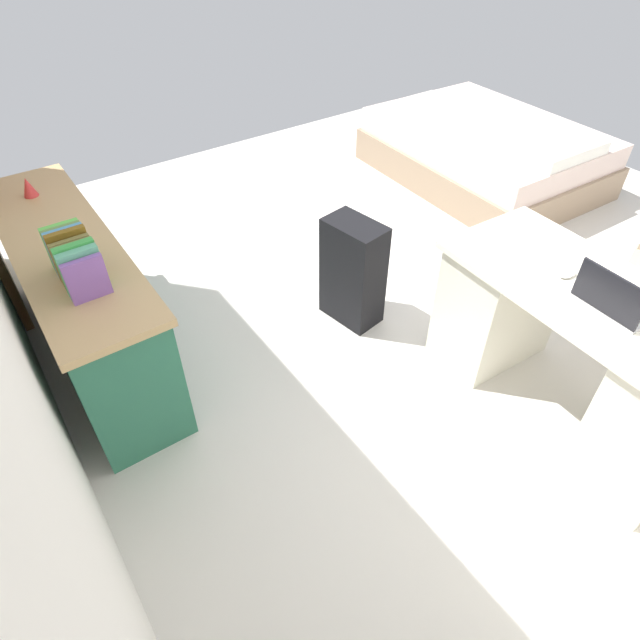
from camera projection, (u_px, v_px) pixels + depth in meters
name	position (u px, v px, depth m)	size (l,w,h in m)	color
ground_plane	(423.00, 288.00, 3.64)	(5.75, 5.75, 0.00)	beige
desk	(573.00, 350.00, 2.64)	(1.47, 0.73, 0.75)	silver
credenza	(82.00, 300.00, 2.93)	(1.80, 0.48, 0.78)	#28664C
bed	(485.00, 152.00, 4.70)	(1.95, 1.47, 0.58)	gray
suitcase_black	(353.00, 272.00, 3.21)	(0.36, 0.22, 0.68)	black
laptop	(613.00, 300.00, 2.29)	(0.32, 0.24, 0.21)	#B7B7BC
computer_mouse	(567.00, 273.00, 2.49)	(0.06, 0.10, 0.03)	white
book_row	(75.00, 260.00, 2.36)	(0.35, 0.17, 0.24)	#7A51A0
figurine_small	(28.00, 187.00, 2.98)	(0.08, 0.08, 0.11)	red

